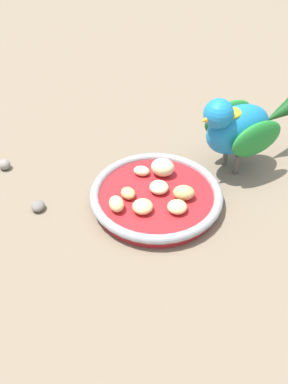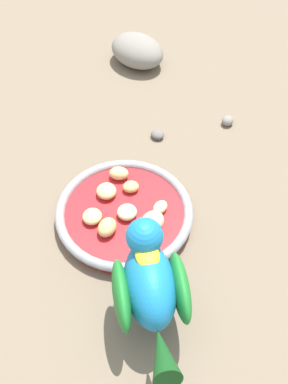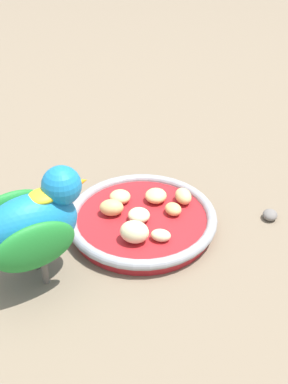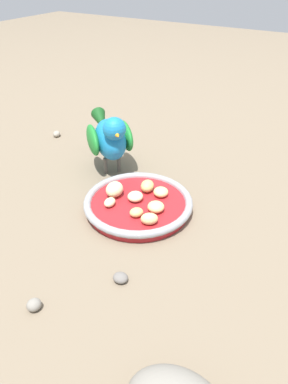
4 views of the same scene
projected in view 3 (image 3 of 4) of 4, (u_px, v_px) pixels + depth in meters
The scene contains 12 objects.
ground_plane at pixel (159, 225), 0.73m from camera, with size 4.00×4.00×0.00m, color #756651.
feeding_bowl at pixel (142, 220), 0.72m from camera, with size 0.20×0.20×0.03m.
apple_piece_0 at pixel (120, 197), 0.74m from camera, with size 0.03×0.03×0.02m, color #E5C67F.
apple_piece_1 at pixel (139, 215), 0.70m from camera, with size 0.03×0.03×0.02m, color beige.
apple_piece_2 at pixel (161, 235), 0.67m from camera, with size 0.03×0.02×0.01m, color beige.
apple_piece_3 at pixel (134, 232), 0.67m from camera, with size 0.04×0.03×0.03m, color beige.
apple_piece_4 at pixel (183, 196), 0.74m from camera, with size 0.03×0.02×0.02m, color #E5C67F.
apple_piece_5 at pixel (173, 209), 0.72m from camera, with size 0.02×0.02×0.02m, color tan.
apple_piece_6 at pixel (112, 208), 0.71m from camera, with size 0.03×0.03×0.02m, color tan.
apple_piece_7 at pixel (156, 196), 0.74m from camera, with size 0.03×0.03×0.02m, color #E5C67F.
parrot at pixel (26, 225), 0.60m from camera, with size 0.17×0.16×0.14m.
pebble_2 at pixel (270, 215), 0.74m from camera, with size 0.02×0.02×0.01m, color slate.
Camera 3 is at (-0.55, -0.15, 0.45)m, focal length 49.16 mm.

